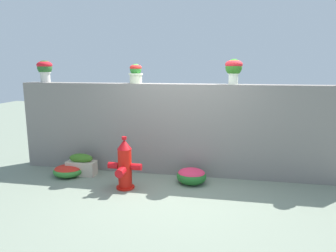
% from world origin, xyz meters
% --- Properties ---
extents(ground_plane, '(24.00, 24.00, 0.00)m').
position_xyz_m(ground_plane, '(0.00, 0.00, 0.00)').
color(ground_plane, gray).
extents(stone_wall, '(6.61, 0.35, 1.78)m').
position_xyz_m(stone_wall, '(0.00, 0.92, 0.89)').
color(stone_wall, gray).
rests_on(stone_wall, ground).
extents(potted_plant_0, '(0.31, 0.31, 0.45)m').
position_xyz_m(potted_plant_0, '(-2.91, 0.95, 2.06)').
color(potted_plant_0, silver).
rests_on(potted_plant_0, stone_wall).
extents(potted_plant_1, '(0.28, 0.28, 0.38)m').
position_xyz_m(potted_plant_1, '(-0.93, 0.89, 1.98)').
color(potted_plant_1, beige).
rests_on(potted_plant_1, stone_wall).
extents(potted_plant_2, '(0.32, 0.32, 0.46)m').
position_xyz_m(potted_plant_2, '(0.93, 0.89, 2.08)').
color(potted_plant_2, silver).
rests_on(potted_plant_2, stone_wall).
extents(fire_hydrant, '(0.60, 0.48, 0.93)m').
position_xyz_m(fire_hydrant, '(-0.88, -0.08, 0.42)').
color(fire_hydrant, red).
rests_on(fire_hydrant, ground).
extents(flower_bush_left, '(0.57, 0.52, 0.22)m').
position_xyz_m(flower_bush_left, '(-2.16, 0.30, 0.12)').
color(flower_bush_left, '#347E31').
rests_on(flower_bush_left, ground).
extents(flower_bush_right, '(0.54, 0.49, 0.29)m').
position_xyz_m(flower_bush_right, '(0.24, 0.37, 0.15)').
color(flower_bush_right, '#246928').
rests_on(flower_bush_right, ground).
extents(planter_box, '(0.57, 0.25, 0.43)m').
position_xyz_m(planter_box, '(-1.94, 0.42, 0.20)').
color(planter_box, '#BBAB98').
rests_on(planter_box, ground).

